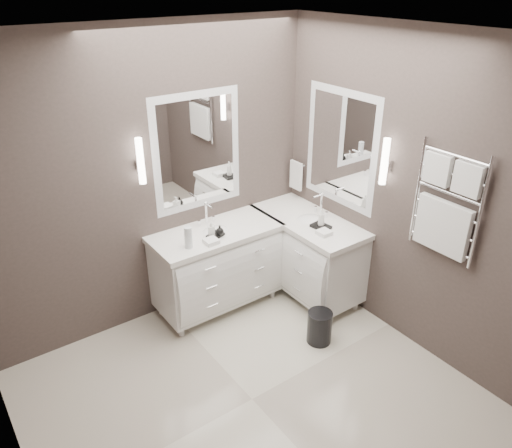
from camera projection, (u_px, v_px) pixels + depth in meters
floor at (252, 400)px, 3.95m from camera, size 3.20×3.00×0.01m
ceiling at (250, 37)px, 2.72m from camera, size 3.20×3.00×0.01m
wall_back at (153, 182)px, 4.42m from camera, size 3.20×0.01×2.70m
wall_front at (444, 388)px, 2.24m from camera, size 3.20×0.01×2.70m
wall_right at (408, 195)px, 4.17m from camera, size 0.01×3.00×2.70m
vanity_back at (217, 264)px, 4.85m from camera, size 1.24×0.59×0.97m
vanity_right at (307, 251)px, 5.07m from camera, size 0.59×1.24×0.97m
mirror_back at (197, 152)px, 4.55m from camera, size 0.90×0.02×1.10m
mirror_right at (341, 148)px, 4.65m from camera, size 0.02×0.90×1.10m
sconce_back at (141, 162)px, 4.18m from camera, size 0.06×0.06×0.40m
sconce_right at (385, 162)px, 4.17m from camera, size 0.06×0.06×0.40m
towel_bar_corner at (296, 175)px, 5.22m from camera, size 0.03×0.22×0.30m
towel_ladder at (446, 209)px, 3.83m from camera, size 0.06×0.58×0.90m
waste_bin at (319, 327)px, 4.50m from camera, size 0.28×0.28×0.31m
amenity_tray_back at (215, 235)px, 4.57m from camera, size 0.18×0.15×0.02m
amenity_tray_right at (321, 226)px, 4.72m from camera, size 0.15×0.19×0.03m
water_bottle at (188, 238)px, 4.34m from camera, size 0.08×0.08×0.20m
soap_bottle_a at (211, 228)px, 4.53m from camera, size 0.08×0.08×0.13m
soap_bottle_b at (220, 230)px, 4.54m from camera, size 0.09×0.09×0.09m
soap_bottle_c at (321, 217)px, 4.68m from camera, size 0.08×0.08×0.16m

